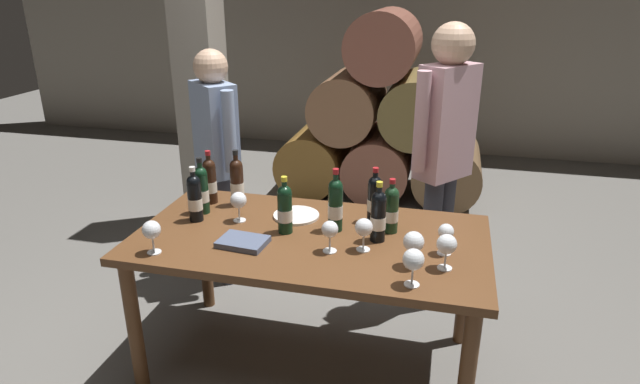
{
  "coord_description": "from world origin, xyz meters",
  "views": [
    {
      "loc": [
        0.61,
        -2.26,
        1.91
      ],
      "look_at": [
        0.0,
        0.2,
        0.91
      ],
      "focal_mm": 30.13,
      "sensor_mm": 36.0,
      "label": 1
    }
  ],
  "objects": [
    {
      "name": "wine_bottle_2",
      "position": [
        -0.62,
        0.13,
        0.89
      ],
      "size": [
        0.07,
        0.07,
        0.31
      ],
      "color": "black",
      "rests_on": "dining_table"
    },
    {
      "name": "wine_glass_3",
      "position": [
        0.13,
        -0.14,
        0.87
      ],
      "size": [
        0.08,
        0.08,
        0.15
      ],
      "color": "white",
      "rests_on": "dining_table"
    },
    {
      "name": "wine_bottle_6",
      "position": [
        -0.61,
        0.03,
        0.89
      ],
      "size": [
        0.07,
        0.07,
        0.29
      ],
      "color": "black",
      "rests_on": "dining_table"
    },
    {
      "name": "dining_table",
      "position": [
        0.0,
        0.0,
        0.67
      ],
      "size": [
        1.7,
        0.9,
        0.76
      ],
      "color": "brown",
      "rests_on": "ground_plane"
    },
    {
      "name": "wine_bottle_4",
      "position": [
        0.32,
        0.03,
        0.89
      ],
      "size": [
        0.07,
        0.07,
        0.3
      ],
      "color": "black",
      "rests_on": "dining_table"
    },
    {
      "name": "wine_bottle_7",
      "position": [
        0.37,
        0.14,
        0.88
      ],
      "size": [
        0.07,
        0.07,
        0.28
      ],
      "color": "#19381E",
      "rests_on": "dining_table"
    },
    {
      "name": "wine_bottle_1",
      "position": [
        -0.13,
        0.01,
        0.89
      ],
      "size": [
        0.07,
        0.07,
        0.29
      ],
      "color": "black",
      "rests_on": "dining_table"
    },
    {
      "name": "wine_glass_4",
      "position": [
        0.51,
        -0.19,
        0.87
      ],
      "size": [
        0.09,
        0.09,
        0.16
      ],
      "color": "white",
      "rests_on": "dining_table"
    },
    {
      "name": "cellar_back_wall",
      "position": [
        0.0,
        4.2,
        1.4
      ],
      "size": [
        10.0,
        0.24,
        2.8
      ],
      "primitive_type": "cube",
      "color": "gray",
      "rests_on": "ground_plane"
    },
    {
      "name": "barrel_stack",
      "position": [
        0.0,
        2.6,
        0.66
      ],
      "size": [
        1.86,
        0.9,
        1.69
      ],
      "color": "brown",
      "rests_on": "ground_plane"
    },
    {
      "name": "wine_glass_5",
      "position": [
        -0.4,
        0.08,
        0.87
      ],
      "size": [
        0.08,
        0.08,
        0.16
      ],
      "color": "white",
      "rests_on": "dining_table"
    },
    {
      "name": "serving_plate",
      "position": [
        -0.13,
        0.2,
        0.77
      ],
      "size": [
        0.24,
        0.24,
        0.01
      ],
      "primitive_type": "cylinder",
      "color": "white",
      "rests_on": "dining_table"
    },
    {
      "name": "sommelier_presenting",
      "position": [
        0.59,
        0.75,
        1.04
      ],
      "size": [
        0.34,
        0.41,
        1.72
      ],
      "color": "#383842",
      "rests_on": "ground_plane"
    },
    {
      "name": "wine_glass_6",
      "position": [
        0.64,
        -0.17,
        0.87
      ],
      "size": [
        0.09,
        0.09,
        0.16
      ],
      "color": "white",
      "rests_on": "dining_table"
    },
    {
      "name": "wine_bottle_3",
      "position": [
        -0.48,
        0.28,
        0.89
      ],
      "size": [
        0.07,
        0.07,
        0.31
      ],
      "color": "black",
      "rests_on": "dining_table"
    },
    {
      "name": "wine_bottle_5",
      "position": [
        0.27,
        0.24,
        0.89
      ],
      "size": [
        0.07,
        0.07,
        0.29
      ],
      "color": "black",
      "rests_on": "dining_table"
    },
    {
      "name": "wine_glass_1",
      "position": [
        -0.64,
        -0.34,
        0.87
      ],
      "size": [
        0.08,
        0.08,
        0.16
      ],
      "color": "white",
      "rests_on": "dining_table"
    },
    {
      "name": "stone_pillar",
      "position": [
        -1.3,
        1.6,
        1.3
      ],
      "size": [
        0.32,
        0.32,
        2.6
      ],
      "primitive_type": "cube",
      "color": "gray",
      "rests_on": "ground_plane"
    },
    {
      "name": "wine_glass_0",
      "position": [
        0.64,
        -0.04,
        0.86
      ],
      "size": [
        0.07,
        0.07,
        0.15
      ],
      "color": "white",
      "rests_on": "dining_table"
    },
    {
      "name": "tasting_notebook",
      "position": [
        -0.28,
        -0.17,
        0.77
      ],
      "size": [
        0.23,
        0.18,
        0.03
      ],
      "primitive_type": "cube",
      "rotation": [
        0.0,
        0.0,
        -0.09
      ],
      "color": "#4C5670",
      "rests_on": "dining_table"
    },
    {
      "name": "wine_bottle_8",
      "position": [
        -0.64,
        0.27,
        0.89
      ],
      "size": [
        0.07,
        0.07,
        0.3
      ],
      "color": "black",
      "rests_on": "dining_table"
    },
    {
      "name": "wine_bottle_0",
      "position": [
        0.1,
        0.09,
        0.9
      ],
      "size": [
        0.07,
        0.07,
        0.32
      ],
      "color": "black",
      "rests_on": "dining_table"
    },
    {
      "name": "wine_glass_2",
      "position": [
        0.52,
        -0.34,
        0.87
      ],
      "size": [
        0.09,
        0.09,
        0.16
      ],
      "color": "white",
      "rests_on": "dining_table"
    },
    {
      "name": "ground_plane",
      "position": [
        0.0,
        0.0,
        0.0
      ],
      "size": [
        14.0,
        14.0,
        0.0
      ],
      "primitive_type": "plane",
      "color": "#66635E"
    },
    {
      "name": "taster_seated_left",
      "position": [
        -0.8,
        0.72,
        0.92
      ],
      "size": [
        0.39,
        0.36,
        1.54
      ],
      "color": "#383842",
      "rests_on": "ground_plane"
    },
    {
      "name": "wine_glass_7",
      "position": [
        0.27,
        -0.09,
        0.87
      ],
      "size": [
        0.08,
        0.08,
        0.16
      ],
      "color": "white",
      "rests_on": "dining_table"
    }
  ]
}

